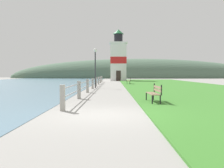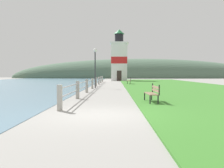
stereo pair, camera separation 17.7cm
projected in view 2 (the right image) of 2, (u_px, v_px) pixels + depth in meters
ground_plane at (97, 115)px, 8.75m from camera, size 160.00×160.00×0.00m
grass_verge at (177, 86)px, 28.26m from camera, size 12.00×58.91×0.06m
seawall_railing at (94, 82)px, 25.92m from camera, size 0.18×32.56×1.02m
park_bench_near at (153, 92)px, 12.28m from camera, size 0.53×1.73×0.94m
park_bench_midway at (129, 80)px, 33.40m from camera, size 0.57×1.89×0.94m
lighthouse at (119, 59)px, 49.57m from camera, size 3.56×3.56×10.18m
lamp_post at (95, 61)px, 24.99m from camera, size 0.36×0.36×3.96m
distant_hillside at (139, 78)px, 77.85m from camera, size 80.00×16.00×12.00m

